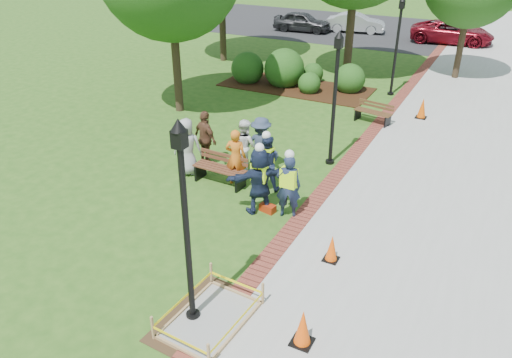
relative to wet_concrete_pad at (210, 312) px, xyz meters
The scene contains 31 objects.
ground 3.36m from the wet_concrete_pad, 118.99° to the left, with size 100.00×100.00×0.00m, color #285116.
sidewalk 13.37m from the wet_concrete_pad, 75.37° to the left, with size 6.00×60.00×0.02m, color #9E9E99.
brick_edging 12.93m from the wet_concrete_pad, 89.44° to the left, with size 0.50×60.00×0.03m, color maroon.
mulch_bed 15.63m from the wet_concrete_pad, 107.21° to the left, with size 7.00×3.00×0.05m, color #381E0F.
parking_lot 29.98m from the wet_concrete_pad, 93.11° to the left, with size 36.00×12.00×0.01m, color black.
wet_concrete_pad is the anchor object (origin of this frame).
bench_near 5.81m from the wet_concrete_pad, 119.13° to the left, with size 1.68×0.62×0.90m.
bench_far 12.10m from the wet_concrete_pad, 90.68° to the left, with size 1.53×0.76×0.79m.
cone_front 1.88m from the wet_concrete_pad, ahead, with size 0.41×0.41×0.80m.
cone_back 3.32m from the wet_concrete_pad, 64.05° to the left, with size 0.35×0.35×0.69m.
cone_far 13.58m from the wet_concrete_pad, 83.86° to the left, with size 0.42×0.42×0.83m.
toolbox 4.35m from the wet_concrete_pad, 101.07° to the left, with size 0.43×0.24×0.22m, color #9B270B.
lamp_near 2.28m from the wet_concrete_pad, 169.46° to the right, with size 0.28×0.28×4.26m.
lamp_mid 8.25m from the wet_concrete_pad, 92.70° to the left, with size 0.28×0.28×4.26m.
lamp_far 16.09m from the wet_concrete_pad, 91.34° to the left, with size 0.28×0.28×4.26m.
shrub_a 16.26m from the wet_concrete_pad, 115.70° to the left, with size 1.58×1.58×1.58m, color #194513.
shrub_b 15.88m from the wet_concrete_pad, 109.34° to the left, with size 1.89×1.89×1.89m, color #194513.
shrub_c 14.93m from the wet_concrete_pad, 104.57° to the left, with size 1.03×1.03×1.03m, color #194513.
shrub_d 15.63m from the wet_concrete_pad, 98.07° to the left, with size 1.40×1.40×1.40m, color #194513.
shrub_e 16.68m from the wet_concrete_pad, 104.75° to the left, with size 1.00×1.00×1.00m, color #194513.
casual_person_a 6.62m from the wet_concrete_pad, 128.03° to the left, with size 0.68×0.57×1.81m.
casual_person_b 5.85m from the wet_concrete_pad, 114.39° to the left, with size 0.62×0.47×1.74m.
casual_person_c 6.70m from the wet_concrete_pad, 112.66° to the left, with size 0.65×0.56×1.72m.
casual_person_d 7.16m from the wet_concrete_pad, 123.03° to the left, with size 0.68×0.57×1.82m.
casual_person_e 6.77m from the wet_concrete_pad, 108.37° to the left, with size 0.57×0.37×1.78m.
hivis_worker_a 4.39m from the wet_concrete_pad, 104.13° to the left, with size 0.70×0.69×2.02m.
hivis_worker_b 4.40m from the wet_concrete_pad, 93.57° to the left, with size 0.66×0.53×1.94m.
hivis_worker_c 5.61m from the wet_concrete_pad, 105.02° to the left, with size 0.64×0.54×1.85m.
parked_car_a 28.65m from the wet_concrete_pad, 109.16° to the left, with size 4.52×1.97×1.48m, color #2A2A2D.
parked_car_b 29.16m from the wet_concrete_pad, 101.86° to the left, with size 4.32×1.88×1.41m, color #BBBCC1.
parked_car_c 28.04m from the wet_concrete_pad, 89.14° to the left, with size 4.65×2.02×1.52m, color maroon.
Camera 1 is at (5.88, -9.16, 7.15)m, focal length 35.00 mm.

